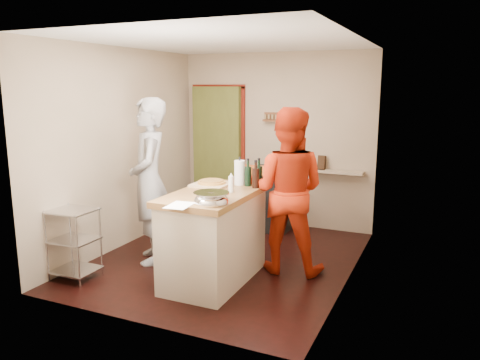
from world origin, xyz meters
name	(u,v)px	position (x,y,z in m)	size (l,w,h in m)	color
floor	(226,259)	(0.00, 0.00, 0.00)	(3.50, 3.50, 0.00)	black
back_wall	(238,149)	(-0.64, 1.78, 1.13)	(3.00, 0.44, 2.60)	tan
left_wall	(123,149)	(-1.50, 0.00, 1.30)	(0.04, 3.50, 2.60)	tan
right_wall	(353,164)	(1.50, 0.00, 1.30)	(0.04, 3.50, 2.60)	tan
ceiling	(225,41)	(0.00, 0.00, 2.61)	(3.00, 3.50, 0.02)	white
stove	(270,199)	(0.05, 1.42, 0.45)	(0.60, 0.63, 1.00)	black
wire_shelving	(74,241)	(-1.28, -1.20, 0.44)	(0.48, 0.40, 0.80)	silver
island	(214,235)	(0.15, -0.61, 0.52)	(0.78, 1.46, 1.31)	beige
person_stripe	(149,181)	(-0.82, -0.39, 0.99)	(0.72, 0.47, 1.98)	#B9B9BF
person_red	(287,191)	(0.77, 0.00, 0.94)	(0.92, 0.71, 1.88)	#B3250B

